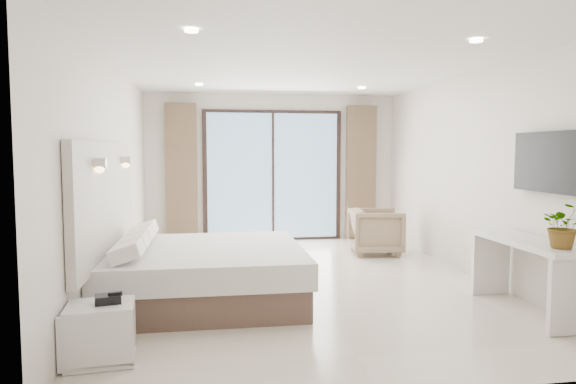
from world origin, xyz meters
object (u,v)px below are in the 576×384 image
Objects in this scene: nightstand at (101,333)px; console_desk at (527,259)px; bed at (203,273)px; armchair at (376,229)px.

console_desk reaches higher than nightstand.
armchair is (2.73, 2.20, 0.09)m from bed.
console_desk is at bearing -163.32° from armchair.
armchair is at bearing 41.41° from nightstand.
nightstand is (-0.78, -1.58, -0.08)m from bed.
bed is at bearing 135.55° from armchair.
console_desk is (4.06, 0.64, 0.32)m from nightstand.
armchair reaches higher than bed.
nightstand is 0.68× the size of armchair.
nightstand is 0.37× the size of console_desk.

